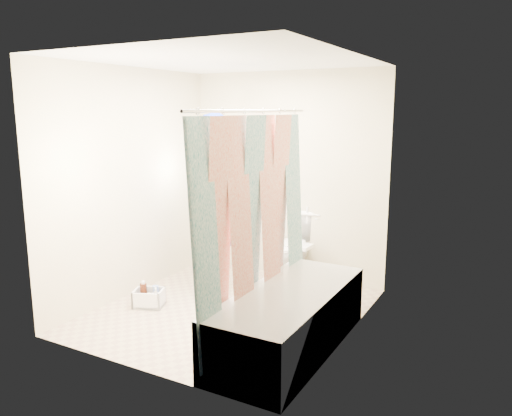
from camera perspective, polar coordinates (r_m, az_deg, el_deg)
The scene contains 14 objects.
floor at distance 5.05m, azimuth -3.07°, elevation -11.69°, with size 2.60×2.60×0.00m, color tan.
ceiling at distance 4.68m, azimuth -3.39°, elevation 16.52°, with size 2.40×2.60×0.02m, color white.
wall_back at distance 5.85m, azimuth 3.53°, elevation 3.65°, with size 2.40×0.02×2.40m, color beige.
wall_front at distance 3.70m, azimuth -13.92°, elevation -1.01°, with size 2.40×0.02×2.40m, color beige.
wall_left at distance 5.45m, azimuth -14.02°, elevation 2.79°, with size 0.02×2.60×2.40m, color beige.
wall_right at distance 4.22m, azimuth 10.75°, elevation 0.58°, with size 0.02×2.60×2.40m, color beige.
bathtub at distance 4.23m, azimuth 3.82°, elevation -12.43°, with size 0.70×1.75×0.50m.
curtain_rod at distance 4.03m, azimuth -0.20°, elevation 11.02°, with size 0.02×0.02×1.90m, color silver.
shower_curtain at distance 4.14m, azimuth -0.19°, elevation -1.97°, with size 0.06×1.75×1.80m, color white.
toilet at distance 5.73m, azimuth 4.36°, elevation -4.60°, with size 0.46×0.80×0.82m, color white.
tank_lid at distance 5.60m, azimuth 3.81°, elevation -4.23°, with size 0.50×0.22×0.04m, color white.
tank_internals at distance 5.85m, azimuth 4.89°, elevation -0.29°, with size 0.20×0.07×0.27m.
plumber at distance 5.40m, azimuth -5.19°, elevation 0.47°, with size 0.70×0.46×1.93m, color #0D0F88.
cleaning_caddy at distance 5.25m, azimuth -12.05°, elevation -10.09°, with size 0.36×0.32×0.22m.
Camera 1 is at (2.47, -3.95, 1.95)m, focal length 35.00 mm.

